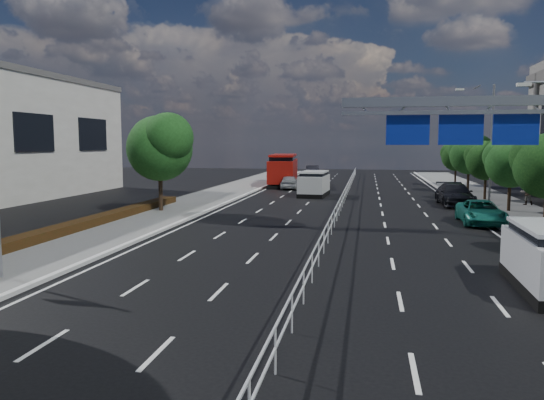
# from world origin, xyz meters

# --- Properties ---
(ground) EXTENTS (160.00, 160.00, 0.00)m
(ground) POSITION_xyz_m (0.00, 0.00, 0.00)
(ground) COLOR black
(ground) RESTS_ON ground
(kerb_near) EXTENTS (0.25, 140.00, 0.15)m
(kerb_near) POSITION_xyz_m (-9.00, 0.00, 0.07)
(kerb_near) COLOR silver
(kerb_near) RESTS_ON ground
(median_fence) EXTENTS (0.05, 85.00, 1.02)m
(median_fence) POSITION_xyz_m (0.00, 22.50, 0.53)
(median_fence) COLOR silver
(median_fence) RESTS_ON ground
(hedge_near) EXTENTS (1.00, 36.00, 0.44)m
(hedge_near) POSITION_xyz_m (-13.30, 5.00, 0.36)
(hedge_near) COLOR black
(hedge_near) RESTS_ON sidewalk_near
(overhead_gantry) EXTENTS (10.24, 0.38, 7.45)m
(overhead_gantry) POSITION_xyz_m (6.74, 10.05, 5.61)
(overhead_gantry) COLOR gray
(overhead_gantry) RESTS_ON ground
(streetlight_far) EXTENTS (2.78, 2.40, 9.00)m
(streetlight_far) POSITION_xyz_m (10.50, 26.00, 5.21)
(streetlight_far) COLOR gray
(streetlight_far) RESTS_ON ground
(near_tree_back) EXTENTS (4.84, 4.51, 6.69)m
(near_tree_back) POSITION_xyz_m (-11.94, 17.97, 4.61)
(near_tree_back) COLOR black
(near_tree_back) RESTS_ON ground
(far_tree_e) EXTENTS (3.63, 3.38, 5.13)m
(far_tree_e) POSITION_xyz_m (11.25, 21.98, 3.56)
(far_tree_e) COLOR black
(far_tree_e) RESTS_ON ground
(far_tree_f) EXTENTS (3.52, 3.28, 5.02)m
(far_tree_f) POSITION_xyz_m (11.24, 29.48, 3.49)
(far_tree_f) COLOR black
(far_tree_f) RESTS_ON ground
(far_tree_g) EXTENTS (3.96, 3.69, 5.45)m
(far_tree_g) POSITION_xyz_m (11.25, 36.98, 3.75)
(far_tree_g) COLOR black
(far_tree_g) RESTS_ON ground
(far_tree_h) EXTENTS (3.41, 3.18, 4.91)m
(far_tree_h) POSITION_xyz_m (11.24, 44.48, 3.42)
(far_tree_h) COLOR black
(far_tree_h) RESTS_ON ground
(white_minivan) EXTENTS (2.51, 5.23, 2.22)m
(white_minivan) POSITION_xyz_m (-2.89, 31.09, 1.09)
(white_minivan) COLOR black
(white_minivan) RESTS_ON ground
(red_bus) EXTENTS (3.78, 11.68, 3.43)m
(red_bus) POSITION_xyz_m (-7.50, 42.67, 1.79)
(red_bus) COLOR black
(red_bus) RESTS_ON ground
(near_car_silver) EXTENTS (2.21, 4.46, 1.46)m
(near_car_silver) POSITION_xyz_m (-6.12, 37.72, 0.73)
(near_car_silver) COLOR #96989C
(near_car_silver) RESTS_ON ground
(near_car_dark) EXTENTS (1.92, 4.92, 1.59)m
(near_car_dark) POSITION_xyz_m (-5.88, 58.58, 0.80)
(near_car_dark) COLOR black
(near_car_dark) RESTS_ON ground
(parked_car_teal) EXTENTS (2.33, 4.97, 1.37)m
(parked_car_teal) POSITION_xyz_m (8.30, 16.41, 0.69)
(parked_car_teal) COLOR #197060
(parked_car_teal) RESTS_ON ground
(parked_car_dark) EXTENTS (2.50, 5.76, 1.65)m
(parked_car_dark) POSITION_xyz_m (8.30, 25.86, 0.83)
(parked_car_dark) COLOR black
(parked_car_dark) RESTS_ON ground
(pedestrian_b) EXTENTS (0.89, 0.70, 1.82)m
(pedestrian_b) POSITION_xyz_m (13.40, 25.91, 1.05)
(pedestrian_b) COLOR gray
(pedestrian_b) RESTS_ON sidewalk_far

